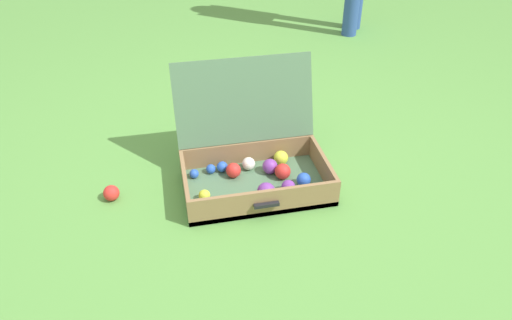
% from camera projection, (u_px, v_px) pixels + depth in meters
% --- Properties ---
extents(ground_plane, '(16.00, 16.00, 0.00)m').
position_uv_depth(ground_plane, '(262.00, 182.00, 2.28)').
color(ground_plane, '#569342').
extents(open_suitcase, '(0.67, 0.56, 0.52)m').
position_uv_depth(open_suitcase, '(254.00, 159.00, 2.23)').
color(open_suitcase, '#4C7051').
rests_on(open_suitcase, ground).
extents(stray_ball_on_grass, '(0.07, 0.07, 0.07)m').
position_uv_depth(stray_ball_on_grass, '(111.00, 193.00, 2.15)').
color(stray_ball_on_grass, red).
rests_on(stray_ball_on_grass, ground).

